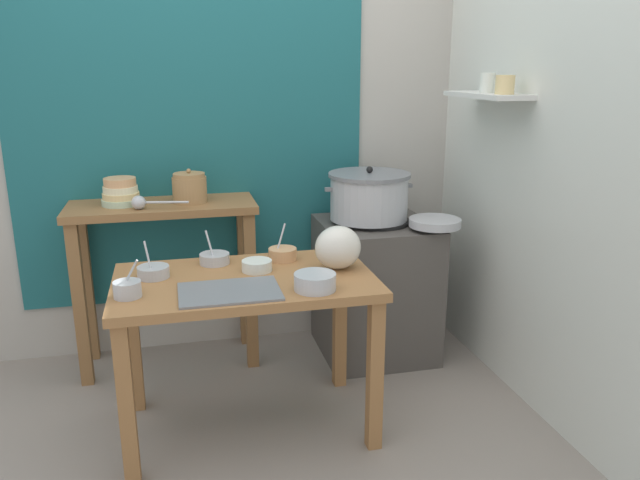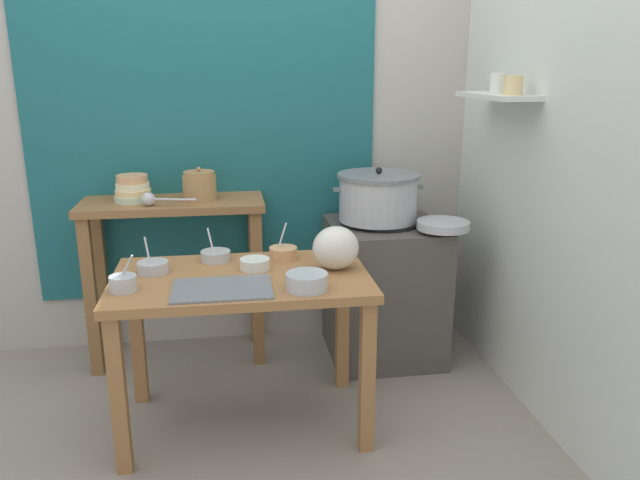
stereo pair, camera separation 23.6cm
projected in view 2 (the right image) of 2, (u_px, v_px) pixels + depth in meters
ground_plane at (245, 433)px, 2.77m from camera, size 9.00×9.00×0.00m
wall_back at (246, 118)px, 3.47m from camera, size 4.40×0.12×2.60m
wall_right at (543, 131)px, 2.81m from camera, size 0.30×3.20×2.60m
prep_table at (242, 299)px, 2.69m from camera, size 1.10×0.66×0.72m
back_shelf_table at (175, 241)px, 3.33m from camera, size 0.96×0.40×0.90m
stove_block at (384, 290)px, 3.45m from camera, size 0.60×0.61×0.78m
steamer_pot at (378, 197)px, 3.32m from camera, size 0.49×0.44×0.29m
clay_pot at (200, 186)px, 3.27m from camera, size 0.18×0.18×0.18m
bowl_stack_enamel at (133, 189)px, 3.24m from camera, size 0.20×0.20×0.14m
ladle at (151, 199)px, 3.14m from camera, size 0.28×0.09×0.07m
serving_tray at (222, 289)px, 2.49m from camera, size 0.40×0.28×0.01m
plastic_bag at (336, 248)px, 2.71m from camera, size 0.21×0.17×0.20m
wide_pan at (443, 225)px, 3.17m from camera, size 0.27×0.27×0.04m
prep_bowl_0 at (123, 283)px, 2.47m from camera, size 0.11×0.11×0.15m
prep_bowl_1 at (153, 267)px, 2.69m from camera, size 0.13×0.13×0.16m
prep_bowl_2 at (283, 252)px, 2.88m from camera, size 0.13×0.13×0.17m
prep_bowl_3 at (307, 281)px, 2.48m from camera, size 0.17×0.17×0.07m
prep_bowl_4 at (216, 255)px, 2.85m from camera, size 0.14×0.14×0.15m
prep_bowl_5 at (255, 263)px, 2.73m from camera, size 0.13×0.13×0.05m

